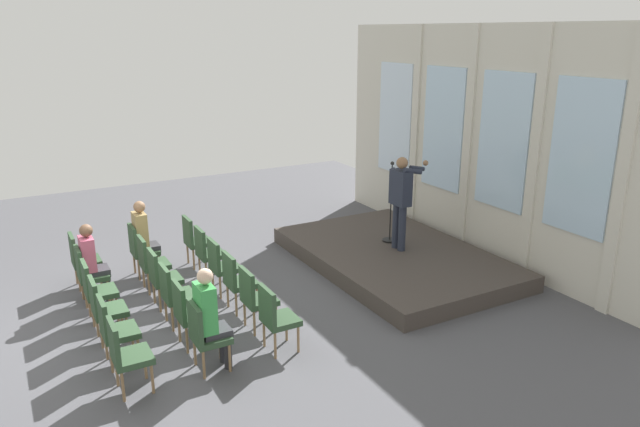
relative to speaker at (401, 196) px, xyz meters
name	(u,v)px	position (x,y,z in m)	size (l,w,h in m)	color
ground_plane	(130,324)	(0.02, -4.90, -1.30)	(16.98, 16.98, 0.00)	#4C4C51
rear_partition	(475,142)	(0.06, 1.62, 0.86)	(8.04, 0.14, 4.29)	beige
stage_platform	(395,257)	(0.02, -0.10, -1.15)	(4.42, 2.85, 0.29)	#3F3833
speaker	(401,196)	(0.00, 0.00, 0.00)	(0.51, 0.69, 1.72)	#232838
mic_stand	(390,224)	(-0.43, 0.09, -0.67)	(0.28, 0.28, 1.55)	black
chair_r0_c0	(194,238)	(-1.73, -3.33, -0.76)	(0.46, 0.44, 0.94)	olive
chair_r0_c1	(207,250)	(-1.03, -3.33, -0.76)	(0.46, 0.44, 0.94)	olive
chair_r0_c2	(221,263)	(-0.33, -3.33, -0.76)	(0.46, 0.44, 0.94)	olive
chair_r0_c3	(237,278)	(0.36, -3.33, -0.76)	(0.46, 0.44, 0.94)	olive
chair_r0_c4	(255,295)	(1.06, -3.33, -0.76)	(0.46, 0.44, 0.94)	olive
chair_r0_c5	(275,315)	(1.76, -3.33, -0.76)	(0.46, 0.44, 0.94)	olive
chair_r1_c0	(140,247)	(-1.73, -4.31, -0.76)	(0.46, 0.44, 0.94)	olive
audience_r1_c0	(144,235)	(-1.73, -4.23, -0.54)	(0.36, 0.39, 1.37)	#2D2D33
chair_r1_c1	(150,260)	(-1.03, -4.31, -0.76)	(0.46, 0.44, 0.94)	olive
chair_r1_c2	(161,275)	(-0.33, -4.31, -0.76)	(0.46, 0.44, 0.94)	olive
chair_r1_c3	(174,291)	(0.36, -4.31, -0.76)	(0.46, 0.44, 0.94)	olive
chair_r1_c4	(188,310)	(1.06, -4.31, -0.76)	(0.46, 0.44, 0.94)	olive
chair_r1_c5	(205,332)	(1.76, -4.31, -0.76)	(0.46, 0.44, 0.94)	olive
audience_r1_c5	(210,314)	(1.76, -4.23, -0.53)	(0.36, 0.39, 1.38)	#2D2D33
chair_r2_c0	(81,257)	(-1.73, -5.28, -0.76)	(0.46, 0.44, 0.94)	olive
chair_r2_c1	(88,271)	(-1.03, -5.28, -0.76)	(0.46, 0.44, 0.94)	olive
audience_r2_c1	(92,259)	(-1.03, -5.20, -0.57)	(0.36, 0.39, 1.30)	#2D2D33
chair_r2_c2	(95,287)	(-0.33, -5.28, -0.76)	(0.46, 0.44, 0.94)	olive
chair_r2_c3	(104,306)	(0.36, -5.28, -0.76)	(0.46, 0.44, 0.94)	olive
chair_r2_c4	(114,327)	(1.06, -5.28, -0.76)	(0.46, 0.44, 0.94)	olive
chair_r2_c5	(125,352)	(1.76, -5.28, -0.76)	(0.46, 0.44, 0.94)	olive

